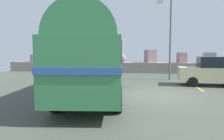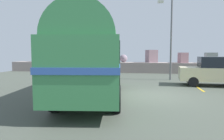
{
  "view_description": "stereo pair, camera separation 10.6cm",
  "coord_description": "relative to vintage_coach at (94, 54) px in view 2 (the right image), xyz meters",
  "views": [
    {
      "loc": [
        -0.6,
        -10.13,
        2.13
      ],
      "look_at": [
        -2.22,
        0.3,
        1.23
      ],
      "focal_mm": 32.36,
      "sensor_mm": 36.0,
      "label": 1
    },
    {
      "loc": [
        -0.5,
        -10.11,
        2.13
      ],
      "look_at": [
        -2.22,
        0.3,
        1.23
      ],
      "focal_mm": 32.36,
      "sensor_mm": 36.0,
      "label": 2
    }
  ],
  "objects": [
    {
      "name": "parked_car_nearest",
      "position": [
        6.76,
        4.31,
        -1.08
      ],
      "size": [
        4.22,
        2.03,
        1.86
      ],
      "rotation": [
        0.0,
        0.0,
        1.49
      ],
      "color": "black",
      "rests_on": "ground"
    },
    {
      "name": "ground",
      "position": [
        2.91,
        0.72,
        -2.04
      ],
      "size": [
        32.0,
        26.0,
        0.02
      ],
      "color": "#464C43"
    },
    {
      "name": "breakwater",
      "position": [
        2.74,
        12.56,
        -1.36
      ],
      "size": [
        31.36,
        2.18,
        2.46
      ],
      "color": "gray",
      "rests_on": "ground"
    },
    {
      "name": "vintage_coach",
      "position": [
        0.0,
        0.0,
        0.0
      ],
      "size": [
        3.51,
        8.82,
        3.7
      ],
      "rotation": [
        0.0,
        0.0,
        0.13
      ],
      "color": "black",
      "rests_on": "ground"
    },
    {
      "name": "lamp_post",
      "position": [
        4.23,
        6.78,
        1.44
      ],
      "size": [
        1.13,
        0.36,
        6.16
      ],
      "color": "#5B5B60",
      "rests_on": "ground"
    }
  ]
}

